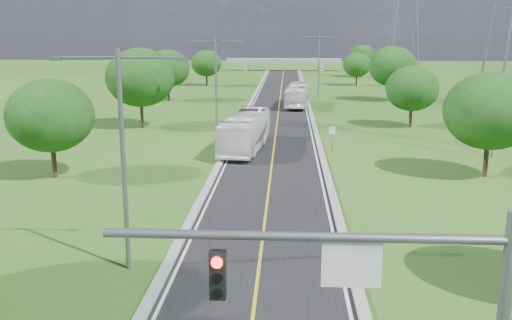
% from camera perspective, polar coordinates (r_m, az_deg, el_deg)
% --- Properties ---
extents(ground, '(260.00, 260.00, 0.00)m').
position_cam_1_polar(ground, '(72.96, 2.21, 4.47)').
color(ground, '#1F4914').
rests_on(ground, ground).
extents(road, '(8.00, 150.00, 0.06)m').
position_cam_1_polar(road, '(78.89, 2.29, 5.13)').
color(road, black).
rests_on(road, ground).
extents(curb_left, '(0.50, 150.00, 0.22)m').
position_cam_1_polar(curb_left, '(79.06, -0.80, 5.21)').
color(curb_left, gray).
rests_on(curb_left, ground).
extents(curb_right, '(0.50, 150.00, 0.22)m').
position_cam_1_polar(curb_right, '(78.93, 5.39, 5.15)').
color(curb_right, gray).
rests_on(curb_right, ground).
extents(signal_mast, '(8.54, 0.33, 7.20)m').
position_cam_1_polar(signal_mast, '(12.84, 14.33, -14.72)').
color(signal_mast, slate).
rests_on(signal_mast, ground).
extents(speed_limit_sign, '(0.55, 0.09, 2.40)m').
position_cam_1_polar(speed_limit_sign, '(51.12, 7.61, 2.51)').
color(speed_limit_sign, slate).
rests_on(speed_limit_sign, ground).
extents(overpass, '(30.00, 3.00, 3.20)m').
position_cam_1_polar(overpass, '(152.38, 2.78, 9.81)').
color(overpass, gray).
rests_on(overpass, ground).
extents(streetlight_near_left, '(5.90, 0.25, 10.00)m').
position_cam_1_polar(streetlight_near_left, '(25.67, -13.23, 1.76)').
color(streetlight_near_left, slate).
rests_on(streetlight_near_left, ground).
extents(streetlight_mid_left, '(5.90, 0.25, 10.00)m').
position_cam_1_polar(streetlight_mid_left, '(57.80, -4.03, 8.14)').
color(streetlight_mid_left, slate).
rests_on(streetlight_mid_left, ground).
extents(streetlight_far_right, '(5.90, 0.25, 10.00)m').
position_cam_1_polar(streetlight_far_right, '(90.40, 6.32, 9.83)').
color(streetlight_far_right, slate).
rests_on(streetlight_far_right, ground).
extents(power_tower_far, '(9.00, 6.40, 28.00)m').
position_cam_1_polar(power_tower_far, '(129.58, 14.67, 13.99)').
color(power_tower_far, slate).
rests_on(power_tower_far, ground).
extents(tree_lb, '(6.30, 6.30, 7.33)m').
position_cam_1_polar(tree_lb, '(44.12, -19.88, 4.20)').
color(tree_lb, black).
rests_on(tree_lb, ground).
extents(tree_lc, '(7.56, 7.56, 8.79)m').
position_cam_1_polar(tree_lc, '(64.44, -11.51, 8.08)').
color(tree_lc, black).
rests_on(tree_lc, ground).
extents(tree_ld, '(6.72, 6.72, 7.82)m').
position_cam_1_polar(tree_ld, '(88.25, -8.84, 9.04)').
color(tree_ld, black).
rests_on(tree_ld, ground).
extents(tree_le, '(5.88, 5.88, 6.84)m').
position_cam_1_polar(tree_le, '(111.45, -4.99, 9.61)').
color(tree_le, black).
rests_on(tree_le, ground).
extents(tree_rb, '(6.72, 6.72, 7.82)m').
position_cam_1_polar(tree_rb, '(45.04, 22.39, 4.56)').
color(tree_rb, black).
rests_on(tree_rb, ground).
extents(tree_rc, '(5.88, 5.88, 6.84)m').
position_cam_1_polar(tree_rc, '(65.92, 15.36, 6.90)').
color(tree_rc, black).
rests_on(tree_rc, ground).
extents(tree_rd, '(7.14, 7.14, 8.30)m').
position_cam_1_polar(tree_rd, '(89.71, 13.49, 9.10)').
color(tree_rd, black).
rests_on(tree_rd, ground).
extents(tree_re, '(5.46, 5.46, 6.35)m').
position_cam_1_polar(tree_re, '(113.13, 10.07, 9.35)').
color(tree_re, black).
rests_on(tree_re, ground).
extents(tree_rf, '(6.30, 6.30, 7.33)m').
position_cam_1_polar(tree_rf, '(133.35, 10.59, 10.12)').
color(tree_rf, black).
rests_on(tree_rf, ground).
extents(bus_outbound, '(3.73, 11.82, 3.24)m').
position_cam_1_polar(bus_outbound, '(81.20, 4.18, 6.50)').
color(bus_outbound, white).
rests_on(bus_outbound, road).
extents(bus_inbound, '(4.09, 12.32, 3.37)m').
position_cam_1_polar(bus_inbound, '(51.65, -1.06, 2.89)').
color(bus_inbound, white).
rests_on(bus_inbound, road).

